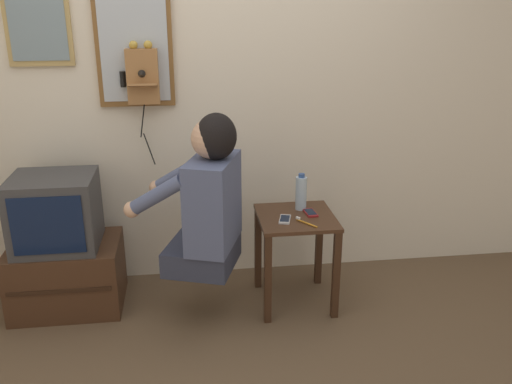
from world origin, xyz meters
name	(u,v)px	position (x,y,z in m)	size (l,w,h in m)	color
wall_back	(211,82)	(0.00, 1.24, 1.27)	(6.80, 0.05, 2.55)	silver
side_table	(296,237)	(0.45, 0.76, 0.43)	(0.44, 0.46, 0.56)	#422819
person	(208,199)	(-0.06, 0.66, 0.73)	(0.64, 0.57, 0.88)	#2D3347
tv_stand	(68,275)	(-0.90, 0.90, 0.20)	(0.63, 0.47, 0.40)	#422819
television	(55,212)	(-0.92, 0.88, 0.61)	(0.46, 0.41, 0.42)	#38383A
wall_phone_antique	(143,75)	(-0.40, 1.16, 1.33)	(0.22, 0.18, 0.73)	#9E6B3D
framed_picture	(38,26)	(-0.96, 1.20, 1.61)	(0.36, 0.03, 0.44)	tan
wall_mirror	(134,50)	(-0.44, 1.20, 1.47)	(0.44, 0.03, 0.65)	brown
cell_phone_held	(285,219)	(0.37, 0.71, 0.57)	(0.09, 0.14, 0.01)	silver
cell_phone_spare	(310,213)	(0.54, 0.79, 0.57)	(0.07, 0.13, 0.01)	maroon
water_bottle	(301,193)	(0.50, 0.87, 0.67)	(0.07, 0.07, 0.22)	#ADC6DB
toothbrush	(305,222)	(0.48, 0.65, 0.57)	(0.10, 0.13, 0.02)	orange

